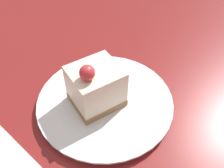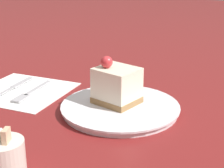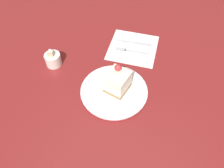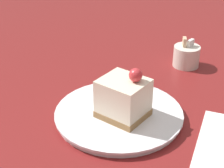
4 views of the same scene
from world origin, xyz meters
name	(u,v)px [view 1 (image 1 of 4)]	position (x,y,z in m)	size (l,w,h in m)	color
ground_plane	(106,125)	(0.00, 0.00, 0.00)	(4.00, 4.00, 0.00)	maroon
plate	(105,102)	(-0.03, -0.03, 0.01)	(0.25, 0.25, 0.01)	white
cake_slice	(96,86)	(-0.02, -0.04, 0.05)	(0.10, 0.10, 0.10)	#9E7547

